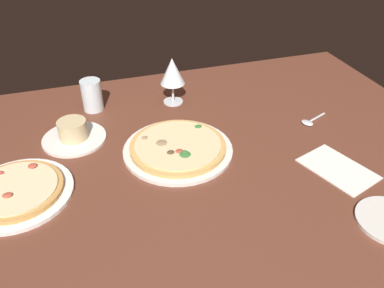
# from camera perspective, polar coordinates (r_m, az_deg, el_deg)

# --- Properties ---
(dining_table) EXTENTS (1.50, 1.10, 0.04)m
(dining_table) POSITION_cam_1_polar(r_m,az_deg,el_deg) (1.12, 2.03, -2.31)
(dining_table) COLOR brown
(dining_table) RESTS_ON ground
(pizza_main) EXTENTS (0.31, 0.31, 0.03)m
(pizza_main) POSITION_cam_1_polar(r_m,az_deg,el_deg) (1.11, -2.04, -0.56)
(pizza_main) COLOR silver
(pizza_main) RESTS_ON dining_table
(pizza_side) EXTENTS (0.27, 0.27, 0.03)m
(pizza_side) POSITION_cam_1_polar(r_m,az_deg,el_deg) (1.06, -23.96, -6.24)
(pizza_side) COLOR white
(pizza_side) RESTS_ON dining_table
(ramekin_on_saucer) EXTENTS (0.18, 0.18, 0.06)m
(ramekin_on_saucer) POSITION_cam_1_polar(r_m,az_deg,el_deg) (1.20, -16.70, 1.47)
(ramekin_on_saucer) COLOR silver
(ramekin_on_saucer) RESTS_ON dining_table
(wine_glass_far) EXTENTS (0.08, 0.08, 0.16)m
(wine_glass_far) POSITION_cam_1_polar(r_m,az_deg,el_deg) (1.31, -2.85, 10.25)
(wine_glass_far) COLOR silver
(wine_glass_far) RESTS_ON dining_table
(water_glass) EXTENTS (0.07, 0.07, 0.10)m
(water_glass) POSITION_cam_1_polar(r_m,az_deg,el_deg) (1.33, -14.17, 6.58)
(water_glass) COLOR silver
(water_glass) RESTS_ON dining_table
(paper_menu) EXTENTS (0.18, 0.22, 0.00)m
(paper_menu) POSITION_cam_1_polar(r_m,az_deg,el_deg) (1.12, 20.25, -3.38)
(paper_menu) COLOR white
(paper_menu) RESTS_ON dining_table
(spoon) EXTENTS (0.11, 0.06, 0.01)m
(spoon) POSITION_cam_1_polar(r_m,az_deg,el_deg) (1.29, 16.57, 3.14)
(spoon) COLOR silver
(spoon) RESTS_ON dining_table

